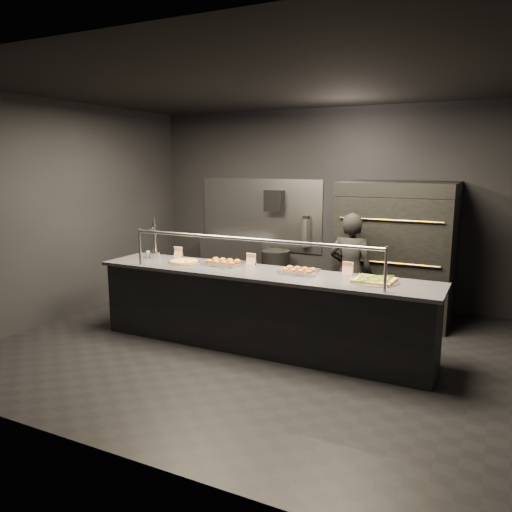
% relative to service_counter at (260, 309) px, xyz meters
% --- Properties ---
extents(room, '(6.04, 6.00, 3.00)m').
position_rel_service_counter_xyz_m(room, '(-0.02, 0.05, 1.03)').
color(room, black).
rests_on(room, ground).
extents(service_counter, '(4.10, 0.78, 1.37)m').
position_rel_service_counter_xyz_m(service_counter, '(0.00, 0.00, 0.00)').
color(service_counter, black).
rests_on(service_counter, ground).
extents(pizza_oven, '(1.50, 1.23, 1.91)m').
position_rel_service_counter_xyz_m(pizza_oven, '(1.20, 1.90, 0.50)').
color(pizza_oven, black).
rests_on(pizza_oven, ground).
extents(prep_shelf, '(1.20, 0.35, 0.90)m').
position_rel_service_counter_xyz_m(prep_shelf, '(-1.60, 2.32, -0.01)').
color(prep_shelf, '#99999E').
rests_on(prep_shelf, ground).
extents(towel_dispenser, '(0.30, 0.20, 0.35)m').
position_rel_service_counter_xyz_m(towel_dispenser, '(-0.90, 2.39, 1.09)').
color(towel_dispenser, black).
rests_on(towel_dispenser, room).
extents(fire_extinguisher, '(0.14, 0.14, 0.51)m').
position_rel_service_counter_xyz_m(fire_extinguisher, '(-0.35, 2.40, 0.60)').
color(fire_extinguisher, '#B2B2B7').
rests_on(fire_extinguisher, room).
extents(beer_tap, '(0.15, 0.21, 0.57)m').
position_rel_service_counter_xyz_m(beer_tap, '(-1.60, 0.12, 0.62)').
color(beer_tap, silver).
rests_on(beer_tap, service_counter).
extents(round_pizza, '(0.40, 0.40, 0.03)m').
position_rel_service_counter_xyz_m(round_pizza, '(-1.08, 0.03, 0.47)').
color(round_pizza, silver).
rests_on(round_pizza, service_counter).
extents(slider_tray_a, '(0.54, 0.47, 0.07)m').
position_rel_service_counter_xyz_m(slider_tray_a, '(-0.58, 0.15, 0.48)').
color(slider_tray_a, silver).
rests_on(slider_tray_a, service_counter).
extents(slider_tray_b, '(0.47, 0.39, 0.07)m').
position_rel_service_counter_xyz_m(slider_tray_b, '(0.44, 0.12, 0.48)').
color(slider_tray_b, silver).
rests_on(slider_tray_b, service_counter).
extents(square_pizza, '(0.52, 0.52, 0.05)m').
position_rel_service_counter_xyz_m(square_pizza, '(1.31, 0.07, 0.47)').
color(square_pizza, silver).
rests_on(square_pizza, service_counter).
extents(condiment_jar, '(0.14, 0.06, 0.09)m').
position_rel_service_counter_xyz_m(condiment_jar, '(-1.67, 0.10, 0.50)').
color(condiment_jar, silver).
rests_on(condiment_jar, service_counter).
extents(tent_cards, '(2.42, 0.04, 0.15)m').
position_rel_service_counter_xyz_m(tent_cards, '(-0.21, 0.28, 0.53)').
color(tent_cards, white).
rests_on(tent_cards, service_counter).
extents(trash_bin, '(0.46, 0.46, 0.77)m').
position_rel_service_counter_xyz_m(trash_bin, '(-0.75, 2.13, -0.08)').
color(trash_bin, black).
rests_on(trash_bin, ground).
extents(worker, '(0.57, 0.38, 1.54)m').
position_rel_service_counter_xyz_m(worker, '(0.77, 1.08, 0.31)').
color(worker, black).
rests_on(worker, ground).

